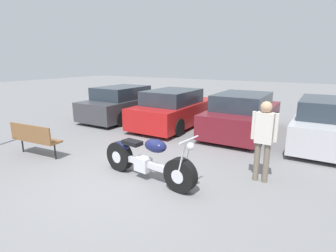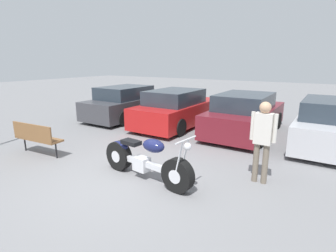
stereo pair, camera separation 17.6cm
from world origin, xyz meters
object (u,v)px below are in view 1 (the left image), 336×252
Objects in this scene: parked_car_maroon at (243,115)px; parked_car_silver at (328,124)px; parked_car_red at (175,109)px; person_standing at (264,135)px; parked_car_dark_grey at (125,104)px; motorcycle at (146,160)px; park_bench at (34,137)px.

parked_car_maroon and parked_car_silver have the same top height.
person_standing reaches higher than parked_car_red.
person_standing is at bearing -40.17° from parked_car_red.
motorcycle is at bearing -45.98° from parked_car_dark_grey.
parked_car_maroon is at bearing 111.12° from person_standing.
parked_car_maroon reaches higher than motorcycle.
motorcycle is 1.60× the size of park_bench.
parked_car_maroon is at bearing 81.63° from motorcycle.
parked_car_dark_grey is 5.11m from park_bench.
parked_car_silver is at bearing 1.55° from parked_car_dark_grey.
parked_car_silver is (7.74, 0.21, 0.00)m from parked_car_dark_grey.
parked_car_red is 2.49× the size of person_standing.
person_standing is (1.41, -3.65, 0.37)m from parked_car_maroon.
park_bench is 0.88× the size of person_standing.
parked_car_dark_grey is 5.16m from parked_car_maroon.
parked_car_maroon is (0.71, 4.82, 0.22)m from motorcycle.
park_bench is 5.71m from person_standing.
parked_car_silver is (5.16, 0.27, 0.00)m from parked_car_red.
parked_car_dark_grey is 2.58m from parked_car_red.
parked_car_red and parked_car_silver have the same top height.
parked_car_red is 5.15m from park_bench.
parked_car_maroon is 2.58m from parked_car_silver.
motorcycle is 1.41× the size of person_standing.
parked_car_maroon is 2.49× the size of person_standing.
parked_car_maroon is at bearing 179.74° from parked_car_silver.
parked_car_red is (2.58, -0.06, 0.00)m from parked_car_dark_grey.
parked_car_dark_grey is at bearing -177.54° from parked_car_maroon.
person_standing reaches higher than parked_car_silver.
park_bench is at bearing -173.44° from motorcycle.
parked_car_maroon is 6.61m from park_bench.
parked_car_silver is at bearing 3.01° from parked_car_red.
parked_car_silver reaches higher than motorcycle.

